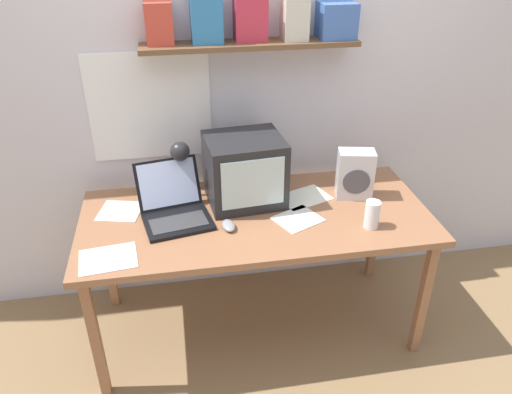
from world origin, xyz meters
The scene contains 13 objects.
ground_plane centered at (0.00, 0.00, 0.00)m, with size 12.00×12.00×0.00m, color olive.
back_wall centered at (0.00, 0.49, 1.31)m, with size 5.60×0.24×2.60m.
corner_desk centered at (0.00, 0.00, 0.69)m, with size 1.74×0.78×0.75m.
crt_monitor centered at (-0.03, 0.15, 0.92)m, with size 0.41×0.37×0.35m.
laptop centered at (-0.40, 0.06, 0.81)m, with size 0.38×0.40×0.25m.
desk_lamp centered at (-0.35, 0.21, 0.98)m, with size 0.12×0.16×0.33m.
juice_glass centered at (0.52, -0.20, 0.81)m, with size 0.07×0.07×0.14m.
space_heater centered at (0.54, 0.09, 0.88)m, with size 0.20×0.15×0.26m.
computer_mouse centered at (-0.15, -0.10, 0.76)m, with size 0.07×0.11×0.03m.
printed_handout centered at (-0.70, -0.25, 0.75)m, with size 0.27×0.22×0.00m.
loose_paper_near_monitor centered at (0.28, 0.12, 0.75)m, with size 0.30×0.26×0.00m.
loose_paper_near_laptop centered at (0.19, -0.08, 0.75)m, with size 0.27×0.25×0.00m.
open_notebook centered at (-0.67, 0.14, 0.75)m, with size 0.24×0.24×0.00m.
Camera 1 is at (-0.36, -2.08, 2.07)m, focal length 35.00 mm.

